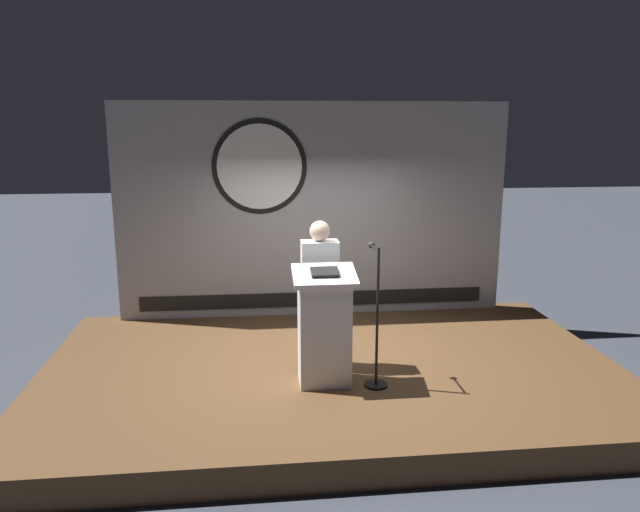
{
  "coord_description": "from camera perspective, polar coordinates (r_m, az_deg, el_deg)",
  "views": [
    {
      "loc": [
        -0.83,
        -6.35,
        2.96
      ],
      "look_at": [
        -0.13,
        -0.1,
        1.56
      ],
      "focal_mm": 34.04,
      "sensor_mm": 36.0,
      "label": 1
    }
  ],
  "objects": [
    {
      "name": "speaker_person",
      "position": [
        6.62,
        -0.02,
        -3.49
      ],
      "size": [
        0.4,
        0.26,
        1.63
      ],
      "color": "black",
      "rests_on": "stage_platform"
    },
    {
      "name": "podium",
      "position": [
        6.24,
        0.41,
        -6.73
      ],
      "size": [
        0.64,
        0.5,
        1.23
      ],
      "color": "silver",
      "rests_on": "stage_platform"
    },
    {
      "name": "stage_platform",
      "position": [
        6.99,
        1.02,
        -11.16
      ],
      "size": [
        6.4,
        4.0,
        0.3
      ],
      "primitive_type": "cube",
      "color": "brown",
      "rests_on": "ground"
    },
    {
      "name": "microphone_stand",
      "position": [
        6.26,
        5.27,
        -7.61
      ],
      "size": [
        0.24,
        0.52,
        1.46
      ],
      "color": "black",
      "rests_on": "stage_platform"
    },
    {
      "name": "banner_display",
      "position": [
        8.32,
        -0.73,
        4.29
      ],
      "size": [
        5.33,
        0.12,
        2.92
      ],
      "color": "#9E9EA3",
      "rests_on": "stage_platform"
    },
    {
      "name": "ground_plane",
      "position": [
        7.05,
        1.01,
        -12.27
      ],
      "size": [
        40.0,
        40.0,
        0.0
      ],
      "primitive_type": "plane",
      "color": "#383D47"
    }
  ]
}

